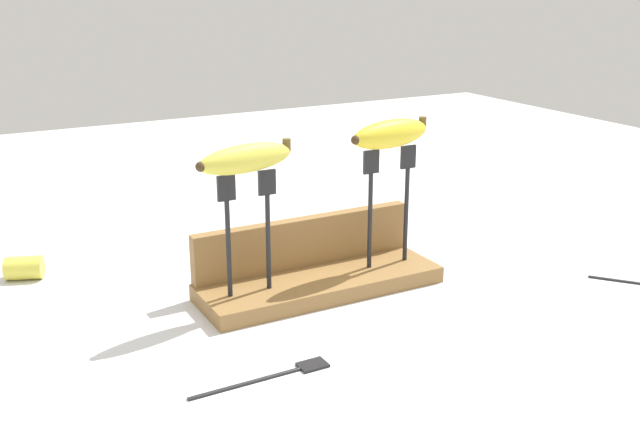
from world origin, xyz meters
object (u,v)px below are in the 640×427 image
Objects in this scene: banana_raised_left at (246,158)px; fork_fallen_far at (279,373)px; fork_stand_left at (248,222)px; fork_stand_right at (389,196)px; banana_raised_right at (391,134)px; banana_chunk_near at (24,268)px.

fork_fallen_far is at bearing -103.92° from banana_raised_left.
fork_stand_left is 0.99× the size of fork_fallen_far.
banana_raised_left is (-0.24, -0.00, 0.09)m from fork_stand_right.
fork_stand_right is 0.10m from banana_raised_right.
banana_raised_left is (-0.00, -0.00, 0.09)m from fork_stand_left.
fork_stand_right reaches higher than banana_chunk_near.
fork_fallen_far is (-0.29, -0.20, -0.13)m from fork_stand_right.
fork_stand_right is 1.22× the size of banana_raised_right.
banana_raised_left is 0.87× the size of fork_fallen_far.
banana_raised_left reaches higher than fork_stand_right.
banana_chunk_near is (-0.27, 0.27, -0.11)m from fork_stand_left.
banana_raised_left reaches higher than fork_fallen_far.
banana_raised_left is at bearing -180.00° from banana_raised_right.
banana_raised_right is at bearing 0.00° from banana_raised_left.
fork_stand_right is at bearing 10.55° from banana_raised_right.
fork_fallen_far is at bearing -145.45° from banana_raised_right.
banana_raised_right is 0.85× the size of fork_fallen_far.
fork_fallen_far is (-0.05, -0.20, -0.13)m from fork_stand_left.
fork_stand_right reaches higher than fork_fallen_far.
fork_fallen_far is at bearing -145.45° from fork_stand_right.
banana_raised_left is 2.37× the size of banana_chunk_near.
banana_chunk_near is (-0.51, 0.27, -0.22)m from banana_raised_right.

